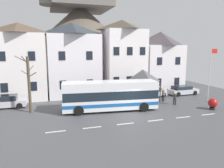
{
  "coord_description": "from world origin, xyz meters",
  "views": [
    {
      "loc": [
        -8.06,
        -18.33,
        6.6
      ],
      "look_at": [
        -0.39,
        5.87,
        2.34
      ],
      "focal_mm": 34.04,
      "sensor_mm": 36.0,
      "label": 1
    }
  ],
  "objects": [
    {
      "name": "townhouse_03",
      "position": [
        9.38,
        11.67,
        4.59
      ],
      "size": [
        6.14,
        5.39,
        9.18
      ],
      "color": "white",
      "rests_on": "ground_plane"
    },
    {
      "name": "transit_bus",
      "position": [
        -1.55,
        2.87,
        1.58
      ],
      "size": [
        10.27,
        3.6,
        3.14
      ],
      "rotation": [
        0.0,
        0.0,
        -0.11
      ],
      "color": "white",
      "rests_on": "ground_plane"
    },
    {
      "name": "townhouse_02",
      "position": [
        3.16,
        12.17,
        5.39
      ],
      "size": [
        5.8,
        6.4,
        10.78
      ],
      "color": "white",
      "rests_on": "ground_plane"
    },
    {
      "name": "parked_car_02",
      "position": [
        5.87,
        7.39,
        0.64
      ],
      "size": [
        4.12,
        2.19,
        1.3
      ],
      "rotation": [
        0.0,
        0.0,
        0.1
      ],
      "color": "silver",
      "rests_on": "ground_plane"
    },
    {
      "name": "parked_car_01",
      "position": [
        -12.35,
        7.36,
        0.69
      ],
      "size": [
        4.07,
        1.9,
        1.43
      ],
      "rotation": [
        0.0,
        0.0,
        -0.02
      ],
      "color": "silver",
      "rests_on": "ground_plane"
    },
    {
      "name": "bare_tree_01",
      "position": [
        -9.7,
        4.64,
        3.02
      ],
      "size": [
        2.0,
        1.12,
        5.91
      ],
      "color": "brown",
      "rests_on": "ground_plane"
    },
    {
      "name": "parked_car_00",
      "position": [
        10.78,
        7.28,
        0.63
      ],
      "size": [
        4.34,
        2.04,
        1.27
      ],
      "rotation": [
        0.0,
        0.0,
        0.03
      ],
      "color": "silver",
      "rests_on": "ground_plane"
    },
    {
      "name": "flagpole",
      "position": [
        11.67,
        3.15,
        3.86
      ],
      "size": [
        0.95,
        0.1,
        6.63
      ],
      "color": "silver",
      "rests_on": "ground_plane"
    },
    {
      "name": "ground_plane",
      "position": [
        0.0,
        -0.0,
        -0.03
      ],
      "size": [
        40.0,
        60.0,
        0.07
      ],
      "color": "#4D4D50"
    },
    {
      "name": "hilltop_castle",
      "position": [
        0.78,
        35.61,
        9.33
      ],
      "size": [
        38.9,
        38.9,
        26.68
      ],
      "color": "#60564A",
      "rests_on": "ground_plane"
    },
    {
      "name": "townhouse_01",
      "position": [
        -4.21,
        12.41,
        5.07
      ],
      "size": [
        6.96,
        6.88,
        10.14
      ],
      "color": "white",
      "rests_on": "ground_plane"
    },
    {
      "name": "pedestrian_00",
      "position": [
        6.44,
        2.79,
        0.78
      ],
      "size": [
        0.36,
        0.32,
        1.49
      ],
      "color": "#38332D",
      "rests_on": "ground_plane"
    },
    {
      "name": "bus_shelter",
      "position": [
        3.85,
        6.19,
        3.17
      ],
      "size": [
        3.6,
        3.6,
        3.97
      ],
      "color": "#473D33",
      "rests_on": "ground_plane"
    },
    {
      "name": "public_bench",
      "position": [
        4.04,
        8.57,
        0.47
      ],
      "size": [
        1.52,
        0.48,
        0.87
      ],
      "color": "#33473D",
      "rests_on": "ground_plane"
    },
    {
      "name": "townhouse_00",
      "position": [
        -11.13,
        11.77,
        4.93
      ],
      "size": [
        6.5,
        5.61,
        9.86
      ],
      "color": "white",
      "rests_on": "ground_plane"
    },
    {
      "name": "pedestrian_01",
      "position": [
        5.99,
        4.59,
        0.91
      ],
      "size": [
        0.33,
        0.33,
        1.59
      ],
      "color": "#2D2D38",
      "rests_on": "ground_plane"
    },
    {
      "name": "harbour_buoy",
      "position": [
        9.21,
        -0.24,
        0.7
      ],
      "size": [
        1.0,
        1.0,
        1.25
      ],
      "color": "black",
      "rests_on": "ground_plane"
    }
  ]
}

